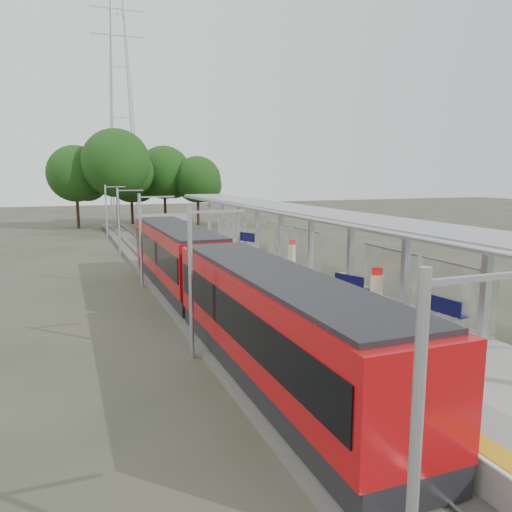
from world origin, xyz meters
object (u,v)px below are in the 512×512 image
(train, at_px, (212,278))
(bench_far, at_px, (249,240))
(info_pillar_near, at_px, (376,298))
(info_pillar_far, at_px, (292,258))
(bench_mid, at_px, (351,286))
(litter_bin, at_px, (343,282))
(bench_near, at_px, (446,311))

(train, bearing_deg, bench_far, 63.98)
(info_pillar_near, bearing_deg, info_pillar_far, 108.58)
(bench_mid, height_order, info_pillar_far, info_pillar_far)
(train, height_order, bench_mid, train)
(bench_far, relative_size, litter_bin, 2.04)
(bench_near, xyz_separation_m, info_pillar_near, (-2.09, 1.42, 0.35))
(bench_near, distance_m, bench_mid, 4.85)
(bench_far, distance_m, info_pillar_far, 9.86)
(train, bearing_deg, litter_bin, -2.46)
(bench_mid, bearing_deg, info_pillar_near, -127.56)
(train, relative_size, bench_far, 16.10)
(bench_near, xyz_separation_m, bench_far, (-0.01, 20.93, 0.06))
(bench_far, height_order, info_pillar_near, info_pillar_near)
(bench_mid, xyz_separation_m, bench_far, (1.13, 16.22, 0.04))
(info_pillar_far, bearing_deg, litter_bin, -99.07)
(litter_bin, bearing_deg, bench_mid, -106.15)
(info_pillar_far, bearing_deg, info_pillar_near, -108.77)
(bench_near, xyz_separation_m, info_pillar_far, (-1.04, 11.13, 0.26))
(bench_mid, height_order, info_pillar_near, info_pillar_near)
(train, xyz_separation_m, bench_near, (7.11, -6.39, -0.51))
(bench_far, xyz_separation_m, info_pillar_near, (-2.08, -19.51, 0.29))
(train, relative_size, info_pillar_near, 13.54)
(bench_near, relative_size, info_pillar_near, 0.75)
(info_pillar_far, height_order, litter_bin, info_pillar_far)
(info_pillar_near, bearing_deg, bench_near, -9.41)
(bench_mid, height_order, bench_far, bench_far)
(info_pillar_near, distance_m, litter_bin, 4.91)
(bench_mid, distance_m, info_pillar_far, 6.42)
(train, distance_m, info_pillar_far, 7.70)
(bench_near, relative_size, info_pillar_far, 0.84)
(train, height_order, bench_far, train)
(train, distance_m, info_pillar_near, 7.06)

